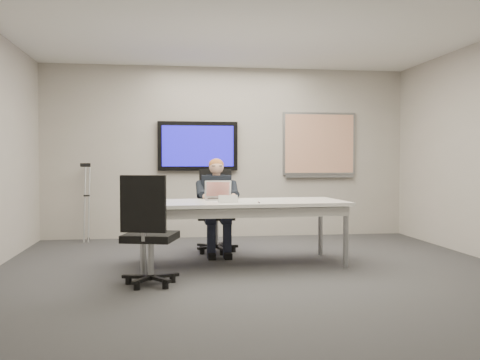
{
  "coord_description": "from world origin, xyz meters",
  "views": [
    {
      "loc": [
        -1.02,
        -5.79,
        1.25
      ],
      "look_at": [
        -0.12,
        0.71,
        1.02
      ],
      "focal_mm": 40.0,
      "sensor_mm": 36.0,
      "label": 1
    }
  ],
  "objects": [
    {
      "name": "laptop",
      "position": [
        -0.37,
        0.84,
        0.83
      ],
      "size": [
        0.33,
        0.31,
        0.24
      ],
      "rotation": [
        0.0,
        0.0,
        0.01
      ],
      "color": "#AAAAAC",
      "rests_on": "conference_table"
    },
    {
      "name": "name_tent",
      "position": [
        -0.31,
        0.33,
        0.82
      ],
      "size": [
        0.23,
        0.08,
        0.09
      ],
      "primitive_type": null,
      "rotation": [
        0.0,
        0.0,
        0.06
      ],
      "color": "silver",
      "rests_on": "conference_table"
    },
    {
      "name": "seated_person",
      "position": [
        -0.34,
        1.3,
        0.52
      ],
      "size": [
        0.4,
        0.69,
        1.29
      ],
      "rotation": [
        0.0,
        0.0,
        -0.02
      ],
      "color": "#1C2030",
      "rests_on": "office_chair_far"
    },
    {
      "name": "crutch",
      "position": [
        -2.25,
        2.79,
        0.63
      ],
      "size": [
        0.26,
        0.59,
        1.29
      ],
      "primitive_type": null,
      "rotation": [
        -0.21,
        0.0,
        0.16
      ],
      "color": "#A3A6AA",
      "rests_on": "ground"
    },
    {
      "name": "whiteboard",
      "position": [
        1.55,
        2.97,
        1.53
      ],
      "size": [
        1.25,
        0.08,
        1.1
      ],
      "color": "gray",
      "rests_on": "wall_back"
    },
    {
      "name": "floor",
      "position": [
        0.0,
        0.0,
        0.0
      ],
      "size": [
        6.0,
        6.0,
        0.02
      ],
      "primitive_type": "cube",
      "color": "#353538",
      "rests_on": "ground"
    },
    {
      "name": "ceiling",
      "position": [
        0.0,
        0.0,
        2.8
      ],
      "size": [
        6.0,
        6.0,
        0.02
      ],
      "primitive_type": "cube",
      "color": "white",
      "rests_on": "wall_back"
    },
    {
      "name": "tv_display",
      "position": [
        -0.5,
        2.95,
        1.5
      ],
      "size": [
        1.3,
        0.09,
        0.8
      ],
      "color": "black",
      "rests_on": "wall_back"
    },
    {
      "name": "pen",
      "position": [
        0.04,
        0.27,
        0.78
      ],
      "size": [
        0.02,
        0.15,
        0.01
      ],
      "primitive_type": "cylinder",
      "rotation": [
        0.0,
        1.57,
        1.49
      ],
      "color": "black",
      "rests_on": "conference_table"
    },
    {
      "name": "wall_back",
      "position": [
        0.0,
        3.0,
        1.4
      ],
      "size": [
        6.0,
        0.02,
        2.8
      ],
      "primitive_type": "cube",
      "color": "#ABA59A",
      "rests_on": "ground"
    },
    {
      "name": "conference_table",
      "position": [
        -0.12,
        0.58,
        0.68
      ],
      "size": [
        2.56,
        1.18,
        0.77
      ],
      "rotation": [
        0.0,
        0.0,
        0.05
      ],
      "color": "white",
      "rests_on": "ground"
    },
    {
      "name": "wall_front",
      "position": [
        0.0,
        -3.0,
        1.4
      ],
      "size": [
        6.0,
        0.02,
        2.8
      ],
      "primitive_type": "cube",
      "color": "#ABA59A",
      "rests_on": "ground"
    },
    {
      "name": "office_chair_far",
      "position": [
        -0.34,
        1.55,
        0.36
      ],
      "size": [
        0.57,
        0.57,
        1.14
      ],
      "rotation": [
        0.0,
        0.0,
        -0.06
      ],
      "color": "black",
      "rests_on": "ground"
    },
    {
      "name": "office_chair_near",
      "position": [
        -1.19,
        -0.4,
        0.35
      ],
      "size": [
        0.66,
        0.66,
        1.12
      ],
      "rotation": [
        0.0,
        0.0,
        2.87
      ],
      "color": "black",
      "rests_on": "ground"
    }
  ]
}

